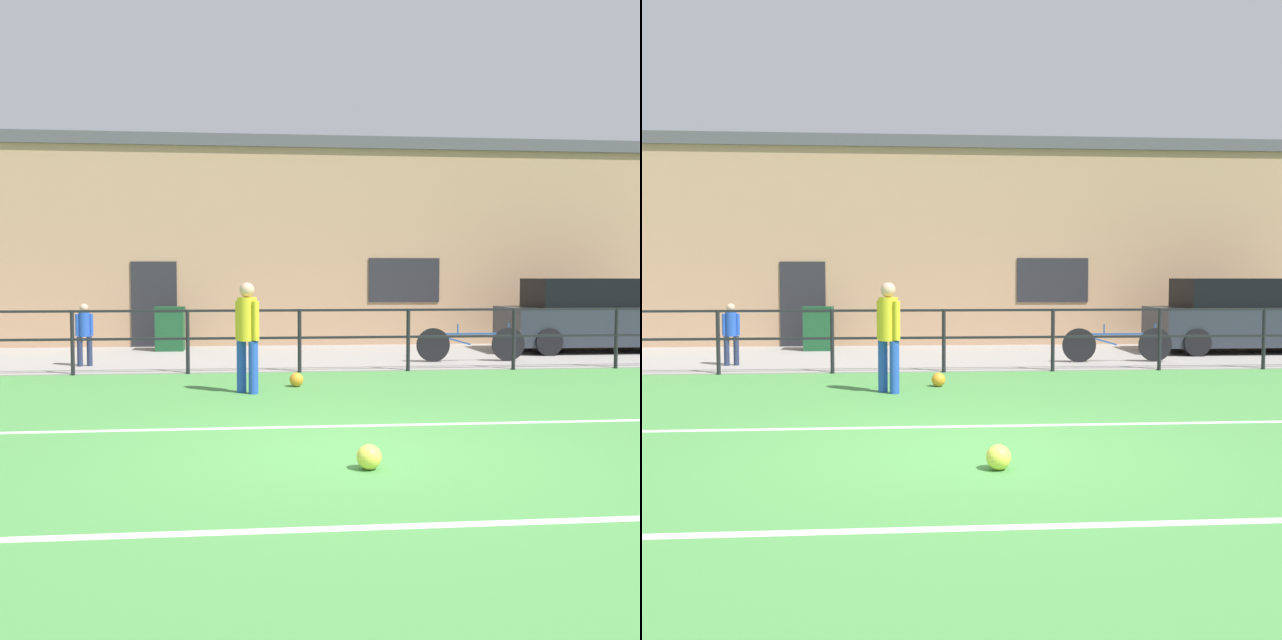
% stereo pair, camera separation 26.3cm
% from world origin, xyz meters
% --- Properties ---
extents(ground, '(60.00, 44.00, 0.04)m').
position_xyz_m(ground, '(0.00, 0.00, -0.02)').
color(ground, '#478C42').
extents(field_line_touchline, '(36.00, 0.11, 0.00)m').
position_xyz_m(field_line_touchline, '(0.00, 1.18, 0.00)').
color(field_line_touchline, white).
rests_on(field_line_touchline, ground).
extents(field_line_hash, '(36.00, 0.11, 0.00)m').
position_xyz_m(field_line_hash, '(0.00, -2.25, 0.00)').
color(field_line_hash, white).
rests_on(field_line_hash, ground).
extents(pavement_strip, '(48.00, 5.00, 0.02)m').
position_xyz_m(pavement_strip, '(0.00, 8.50, 0.01)').
color(pavement_strip, gray).
rests_on(pavement_strip, ground).
extents(perimeter_fence, '(36.07, 0.07, 1.15)m').
position_xyz_m(perimeter_fence, '(0.00, 6.00, 0.75)').
color(perimeter_fence, black).
rests_on(perimeter_fence, ground).
extents(clubhouse_facade, '(28.00, 2.56, 5.20)m').
position_xyz_m(clubhouse_facade, '(-0.00, 12.20, 2.61)').
color(clubhouse_facade, tan).
rests_on(clubhouse_facade, ground).
extents(player_striker, '(0.35, 0.35, 1.65)m').
position_xyz_m(player_striker, '(-0.94, 3.73, 0.94)').
color(player_striker, blue).
rests_on(player_striker, ground).
extents(soccer_ball_match, '(0.22, 0.22, 0.22)m').
position_xyz_m(soccer_ball_match, '(-0.17, 4.30, 0.11)').
color(soccer_ball_match, orange).
rests_on(soccer_ball_match, ground).
extents(soccer_ball_spare, '(0.23, 0.23, 0.23)m').
position_xyz_m(soccer_ball_spare, '(0.16, -0.74, 0.11)').
color(soccer_ball_spare, '#E5E04C').
rests_on(soccer_ball_spare, ground).
extents(spectator_child, '(0.32, 0.21, 1.20)m').
position_xyz_m(spectator_child, '(-4.05, 7.18, 0.70)').
color(spectator_child, '#232D4C').
rests_on(spectator_child, pavement_strip).
extents(parked_car_red, '(4.01, 1.92, 1.67)m').
position_xyz_m(parked_car_red, '(6.87, 8.97, 0.81)').
color(parked_car_red, '#282D38').
rests_on(parked_car_red, pavement_strip).
extents(bicycle_parked_1, '(2.24, 0.04, 0.77)m').
position_xyz_m(bicycle_parked_1, '(3.55, 7.20, 0.37)').
color(bicycle_parked_1, black).
rests_on(bicycle_parked_1, pavement_strip).
extents(trash_bin_0, '(0.68, 0.57, 1.02)m').
position_xyz_m(trash_bin_0, '(-2.73, 10.02, 0.53)').
color(trash_bin_0, '#194C28').
rests_on(trash_bin_0, pavement_strip).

